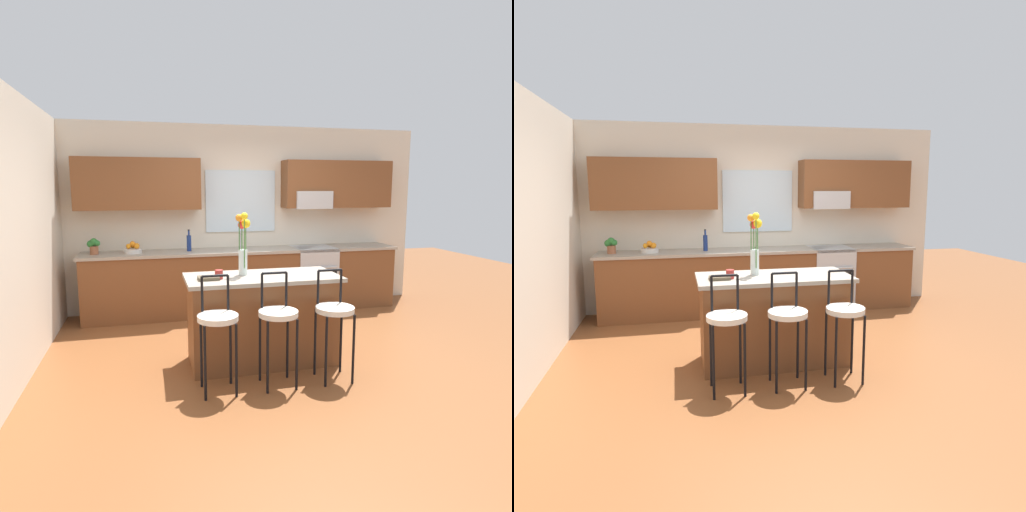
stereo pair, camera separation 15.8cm
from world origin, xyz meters
TOP-DOWN VIEW (x-y plane):
  - ground_plane at (0.00, 0.00)m, footprint 14.00×14.00m
  - wall_left at (-2.56, 0.30)m, footprint 0.12×4.60m
  - back_wall_assembly at (0.02, 1.99)m, footprint 5.60×0.50m
  - counter_run at (-0.00, 1.70)m, footprint 4.56×0.64m
  - sink_faucet at (-0.03, 1.84)m, footprint 0.02×0.13m
  - oven_range at (1.04, 1.68)m, footprint 0.60×0.64m
  - kitchen_island at (-0.25, -0.21)m, footprint 1.56×0.70m
  - bar_stool_near at (-0.80, -0.77)m, footprint 0.36×0.36m
  - bar_stool_middle at (-0.25, -0.77)m, footprint 0.36×0.36m
  - bar_stool_far at (0.30, -0.77)m, footprint 0.36×0.36m
  - flower_vase at (-0.43, -0.13)m, footprint 0.15×0.15m
  - mug_ceramic at (-0.70, -0.27)m, footprint 0.08×0.08m
  - cookbook at (-0.81, -0.28)m, footprint 0.20×0.15m
  - fruit_bowl_oranges at (-1.56, 1.70)m, footprint 0.24×0.24m
  - bottle_olive_oil at (-0.80, 1.70)m, footprint 0.06×0.06m
  - potted_plant_small at (-2.07, 1.70)m, footprint 0.17×0.11m

SIDE VIEW (x-z plane):
  - ground_plane at x=0.00m, z-range 0.00..0.00m
  - oven_range at x=1.04m, z-range 0.00..0.92m
  - kitchen_island at x=-0.25m, z-range 0.00..0.92m
  - counter_run at x=0.00m, z-range 0.01..0.93m
  - bar_stool_near at x=-0.80m, z-range 0.11..1.16m
  - bar_stool_middle at x=-0.25m, z-range 0.11..1.16m
  - bar_stool_far at x=0.30m, z-range 0.11..1.16m
  - cookbook at x=-0.81m, z-range 0.92..0.95m
  - mug_ceramic at x=-0.70m, z-range 0.92..1.01m
  - fruit_bowl_oranges at x=-1.56m, z-range 0.89..1.05m
  - potted_plant_small at x=-2.07m, z-range 0.93..1.15m
  - bottle_olive_oil at x=-0.80m, z-range 0.89..1.19m
  - sink_faucet at x=-0.03m, z-range 0.95..1.18m
  - flower_vase at x=-0.43m, z-range 0.94..1.58m
  - wall_left at x=-2.56m, z-range 0.00..2.70m
  - back_wall_assembly at x=0.02m, z-range 0.16..2.86m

